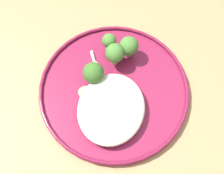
% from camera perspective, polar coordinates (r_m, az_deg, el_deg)
% --- Properties ---
extents(ground, '(6.00, 6.00, 0.00)m').
position_cam_1_polar(ground, '(1.28, 1.71, -16.23)').
color(ground, '#665B51').
extents(wooden_dining_table, '(1.40, 1.00, 0.74)m').
position_cam_1_polar(wooden_dining_table, '(0.63, 3.36, -8.23)').
color(wooden_dining_table, '#9E754C').
rests_on(wooden_dining_table, ground).
extents(dinner_plate, '(0.29, 0.29, 0.02)m').
position_cam_1_polar(dinner_plate, '(0.57, 0.00, -0.47)').
color(dinner_plate, maroon).
rests_on(dinner_plate, wooden_dining_table).
extents(noodle_bed, '(0.14, 0.12, 0.03)m').
position_cam_1_polar(noodle_bed, '(0.53, -0.61, -4.24)').
color(noodle_bed, beige).
rests_on(noodle_bed, dinner_plate).
extents(seared_scallop_tilted_round, '(0.03, 0.03, 0.02)m').
position_cam_1_polar(seared_scallop_tilted_round, '(0.54, -0.32, -3.50)').
color(seared_scallop_tilted_round, beige).
rests_on(seared_scallop_tilted_round, dinner_plate).
extents(seared_scallop_left_edge, '(0.04, 0.04, 0.01)m').
position_cam_1_polar(seared_scallop_left_edge, '(0.54, 0.49, -5.59)').
color(seared_scallop_left_edge, '#DBB77A').
rests_on(seared_scallop_left_edge, dinner_plate).
extents(seared_scallop_center_golden, '(0.03, 0.03, 0.01)m').
position_cam_1_polar(seared_scallop_center_golden, '(0.53, 2.28, -6.78)').
color(seared_scallop_center_golden, beige).
rests_on(seared_scallop_center_golden, dinner_plate).
extents(seared_scallop_large_seared, '(0.02, 0.02, 0.01)m').
position_cam_1_polar(seared_scallop_large_seared, '(0.56, -5.65, -1.11)').
color(seared_scallop_large_seared, beige).
rests_on(seared_scallop_large_seared, dinner_plate).
extents(seared_scallop_tiny_bay, '(0.04, 0.04, 0.01)m').
position_cam_1_polar(seared_scallop_tiny_bay, '(0.54, -4.59, -4.12)').
color(seared_scallop_tiny_bay, '#E5C689').
rests_on(seared_scallop_tiny_bay, dinner_plate).
extents(seared_scallop_rear_pale, '(0.04, 0.04, 0.02)m').
position_cam_1_polar(seared_scallop_rear_pale, '(0.56, -1.18, 0.09)').
color(seared_scallop_rear_pale, '#DBB77A').
rests_on(seared_scallop_rear_pale, dinner_plate).
extents(seared_scallop_on_noodles, '(0.03, 0.03, 0.01)m').
position_cam_1_polar(seared_scallop_on_noodles, '(0.55, 3.30, -2.20)').
color(seared_scallop_on_noodles, beige).
rests_on(seared_scallop_on_noodles, dinner_plate).
extents(broccoli_floret_tall_stalk, '(0.03, 0.03, 0.05)m').
position_cam_1_polar(broccoli_floret_tall_stalk, '(0.59, -0.93, 8.90)').
color(broccoli_floret_tall_stalk, '#7A994C').
rests_on(broccoli_floret_tall_stalk, dinner_plate).
extents(broccoli_floret_near_rim, '(0.04, 0.04, 0.05)m').
position_cam_1_polar(broccoli_floret_near_rim, '(0.57, 2.92, 8.03)').
color(broccoli_floret_near_rim, '#7A994C').
rests_on(broccoli_floret_near_rim, dinner_plate).
extents(broccoli_floret_split_head, '(0.04, 0.04, 0.06)m').
position_cam_1_polar(broccoli_floret_split_head, '(0.56, 0.18, 6.66)').
color(broccoli_floret_split_head, '#89A356').
rests_on(broccoli_floret_split_head, dinner_plate).
extents(broccoli_floret_small_sprig, '(0.04, 0.04, 0.05)m').
position_cam_1_polar(broccoli_floret_small_sprig, '(0.55, -4.04, 2.82)').
color(broccoli_floret_small_sprig, '#7A994C').
rests_on(broccoli_floret_small_sprig, dinner_plate).
extents(onion_sliver_short_strip, '(0.04, 0.03, 0.00)m').
position_cam_1_polar(onion_sliver_short_strip, '(0.58, -2.82, 3.21)').
color(onion_sliver_short_strip, silver).
rests_on(onion_sliver_short_strip, dinner_plate).
extents(onion_sliver_pale_crescent, '(0.05, 0.03, 0.00)m').
position_cam_1_polar(onion_sliver_pale_crescent, '(0.59, -3.77, 4.70)').
color(onion_sliver_pale_crescent, silver).
rests_on(onion_sliver_pale_crescent, dinner_plate).
extents(onion_sliver_long_sliver, '(0.04, 0.04, 0.00)m').
position_cam_1_polar(onion_sliver_long_sliver, '(0.57, -2.45, 1.17)').
color(onion_sliver_long_sliver, silver).
rests_on(onion_sliver_long_sliver, dinner_plate).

